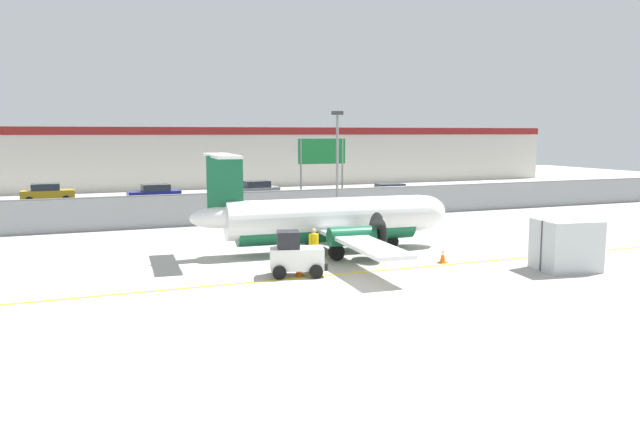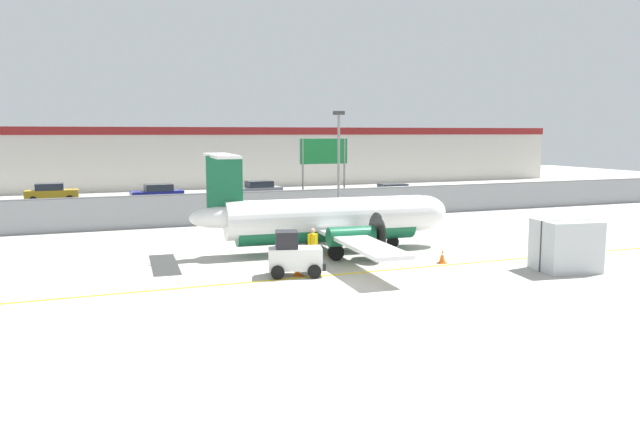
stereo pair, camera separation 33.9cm
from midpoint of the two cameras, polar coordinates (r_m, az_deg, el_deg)
name	(u,v)px [view 2 (the right image)]	position (r m, az deg, el deg)	size (l,w,h in m)	color
ground_plane	(351,273)	(26.53, 3.21, -5.48)	(140.00, 140.00, 0.01)	#ADA89E
perimeter_fence	(253,206)	(41.27, -5.89, 0.68)	(98.00, 0.10, 2.10)	gray
parking_lot_strip	(218,204)	(52.51, -9.14, 0.90)	(98.00, 17.00, 0.12)	#38383A
background_building	(183,157)	(70.44, -12.30, 5.07)	(91.00, 8.10, 6.50)	beige
commuter_airplane	(332,220)	(31.12, 1.37, -0.57)	(13.36, 16.07, 4.92)	white
baggage_tug	(294,255)	(25.96, -2.03, -3.84)	(2.53, 1.86, 1.88)	silver
ground_crew_worker	(313,245)	(27.75, -0.32, -2.90)	(0.54, 0.43, 1.70)	#191E4C
cargo_container	(566,245)	(28.90, 21.87, -2.73)	(2.66, 2.33, 2.20)	#B7BCC1
traffic_cone_near_left	(330,250)	(30.08, 1.28, -3.33)	(0.36, 0.36, 0.64)	orange
traffic_cone_near_right	(442,256)	(29.06, 11.44, -3.86)	(0.36, 0.36, 0.64)	orange
traffic_cone_far_left	(297,268)	(26.00, -1.70, -5.04)	(0.36, 0.36, 0.64)	orange
parked_car_0	(51,193)	(57.04, -23.20, 1.75)	(4.20, 2.00, 1.58)	#B28C19
parked_car_1	(157,194)	(53.26, -14.47, 1.76)	(4.28, 2.17, 1.58)	navy
parked_car_2	(258,190)	(55.32, -5.51, 2.16)	(4.32, 2.25, 1.58)	gray
parked_car_3	(394,193)	(52.38, 6.95, 1.84)	(4.32, 2.26, 1.58)	#19662D
apron_light_pole	(339,158)	(39.84, 1.96, 5.07)	(0.70, 0.30, 7.27)	slate
highway_sign	(324,158)	(44.73, 0.57, 5.12)	(3.60, 0.14, 5.50)	slate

